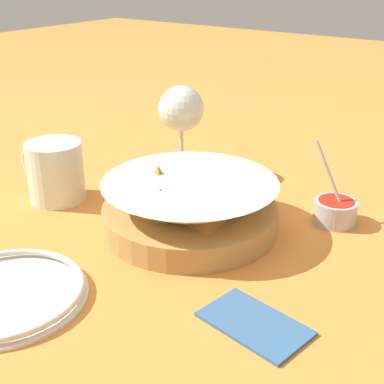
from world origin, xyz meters
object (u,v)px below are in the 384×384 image
object	(u,v)px
wine_glass	(181,112)
beer_mug	(55,173)
food_basket	(192,207)
sauce_cup	(335,210)
side_plate	(5,293)

from	to	relation	value
wine_glass	beer_mug	distance (m)	0.24
food_basket	beer_mug	xyz separation A→B (m)	(0.24, 0.05, 0.01)
food_basket	sauce_cup	size ratio (longest dim) A/B	2.07
wine_glass	beer_mug	world-z (taller)	wine_glass
beer_mug	side_plate	size ratio (longest dim) A/B	0.66
beer_mug	side_plate	distance (m)	0.28
beer_mug	sauce_cup	bearing A→B (deg)	-155.07
side_plate	wine_glass	bearing A→B (deg)	-80.95
food_basket	wine_glass	distance (m)	0.23
sauce_cup	side_plate	bearing A→B (deg)	60.31
sauce_cup	beer_mug	world-z (taller)	sauce_cup
sauce_cup	wine_glass	xyz separation A→B (m)	(0.30, -0.02, 0.09)
food_basket	beer_mug	world-z (taller)	beer_mug
food_basket	side_plate	xyz separation A→B (m)	(0.07, 0.27, -0.03)
food_basket	beer_mug	bearing A→B (deg)	11.21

